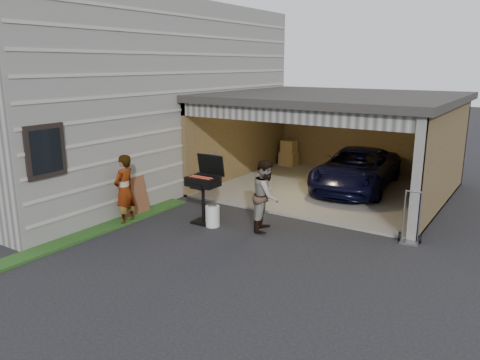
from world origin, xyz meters
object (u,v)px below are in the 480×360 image
(propane_tank, at_px, (213,216))
(hand_truck, at_px, (410,233))
(man, at_px, (266,195))
(bbq_grill, at_px, (204,184))
(plywood_panel, at_px, (134,197))
(minivan, at_px, (356,171))
(woman, at_px, (125,190))

(propane_tank, bearing_deg, hand_truck, 19.63)
(man, height_order, bbq_grill, man)
(plywood_panel, bearing_deg, propane_tank, 11.41)
(plywood_panel, bearing_deg, man, 15.40)
(minivan, distance_m, hand_truck, 4.29)
(man, relative_size, plywood_panel, 1.70)
(bbq_grill, relative_size, plywood_panel, 1.67)
(man, bearing_deg, bbq_grill, 85.63)
(man, bearing_deg, hand_truck, -89.22)
(minivan, xyz_separation_m, hand_truck, (2.47, -3.50, -0.38))
(minivan, bearing_deg, man, -102.42)
(bbq_grill, bearing_deg, minivan, 67.40)
(bbq_grill, relative_size, propane_tank, 3.25)
(woman, xyz_separation_m, propane_tank, (1.83, 1.00, -0.59))
(minivan, xyz_separation_m, woman, (-3.52, -5.98, 0.24))
(propane_tank, xyz_separation_m, hand_truck, (4.16, 1.48, -0.03))
(hand_truck, bearing_deg, propane_tank, -168.88)
(woman, distance_m, bbq_grill, 1.88)
(bbq_grill, bearing_deg, man, 13.44)
(woman, distance_m, man, 3.35)
(woman, bearing_deg, minivan, 142.09)
(woman, height_order, bbq_grill, woman)
(bbq_grill, bearing_deg, hand_truck, 16.89)
(minivan, height_order, man, man)
(bbq_grill, xyz_separation_m, plywood_panel, (-1.80, -0.55, -0.48))
(bbq_grill, xyz_separation_m, hand_truck, (4.49, 1.36, -0.74))
(minivan, relative_size, bbq_grill, 2.65)
(woman, relative_size, hand_truck, 1.47)
(man, height_order, propane_tank, man)
(minivan, height_order, hand_truck, minivan)
(man, relative_size, bbq_grill, 1.01)
(bbq_grill, distance_m, hand_truck, 4.75)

